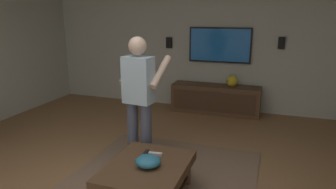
# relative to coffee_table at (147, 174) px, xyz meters

# --- Properties ---
(wall_back_tv) EXTENTS (0.10, 6.89, 2.71)m
(wall_back_tv) POSITION_rel_coffee_table_xyz_m (3.51, 0.16, 1.06)
(wall_back_tv) COLOR #B2B7AD
(wall_back_tv) RESTS_ON ground
(area_rug) EXTENTS (2.68, 2.15, 0.01)m
(area_rug) POSITION_rel_coffee_table_xyz_m (0.20, 0.00, -0.29)
(area_rug) COLOR #7A604C
(area_rug) RESTS_ON ground
(coffee_table) EXTENTS (1.00, 0.80, 0.40)m
(coffee_table) POSITION_rel_coffee_table_xyz_m (0.00, 0.00, 0.00)
(coffee_table) COLOR #513823
(coffee_table) RESTS_ON ground
(media_console) EXTENTS (0.45, 1.70, 0.55)m
(media_console) POSITION_rel_coffee_table_xyz_m (3.18, -0.11, -0.02)
(media_console) COLOR #513823
(media_console) RESTS_ON ground
(tv) EXTENTS (0.05, 1.21, 0.68)m
(tv) POSITION_rel_coffee_table_xyz_m (3.42, -0.11, 1.01)
(tv) COLOR black
(person_standing) EXTENTS (0.58, 0.58, 1.64)m
(person_standing) POSITION_rel_coffee_table_xyz_m (0.76, 0.42, 0.64)
(person_standing) COLOR #4C5166
(person_standing) RESTS_ON ground
(bowl) EXTENTS (0.25, 0.25, 0.11)m
(bowl) POSITION_rel_coffee_table_xyz_m (-0.03, -0.03, 0.16)
(bowl) COLOR teal
(bowl) RESTS_ON coffee_table
(remote_white) EXTENTS (0.06, 0.15, 0.02)m
(remote_white) POSITION_rel_coffee_table_xyz_m (0.25, 0.00, 0.12)
(remote_white) COLOR white
(remote_white) RESTS_ON coffee_table
(remote_black) EXTENTS (0.15, 0.06, 0.02)m
(remote_black) POSITION_rel_coffee_table_xyz_m (0.23, 0.11, 0.12)
(remote_black) COLOR black
(remote_black) RESTS_ON coffee_table
(book) EXTENTS (0.18, 0.24, 0.04)m
(book) POSITION_rel_coffee_table_xyz_m (0.06, 0.01, 0.12)
(book) COLOR teal
(book) RESTS_ON coffee_table
(vase_round) EXTENTS (0.22, 0.22, 0.22)m
(vase_round) POSITION_rel_coffee_table_xyz_m (3.17, -0.42, 0.36)
(vase_round) COLOR gold
(vase_round) RESTS_ON media_console
(wall_speaker_left) EXTENTS (0.06, 0.12, 0.22)m
(wall_speaker_left) POSITION_rel_coffee_table_xyz_m (3.43, -1.24, 1.08)
(wall_speaker_left) COLOR black
(wall_speaker_right) EXTENTS (0.06, 0.12, 0.22)m
(wall_speaker_right) POSITION_rel_coffee_table_xyz_m (3.43, 0.94, 1.02)
(wall_speaker_right) COLOR black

